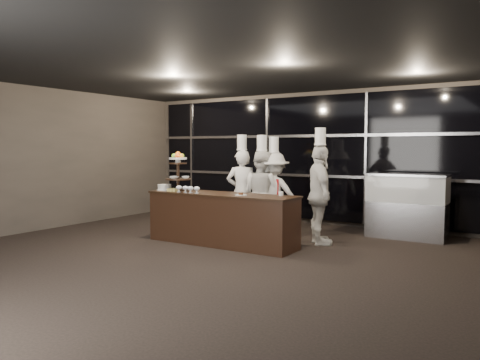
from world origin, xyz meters
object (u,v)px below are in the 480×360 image
Objects in this scene: chef_a at (242,191)px; chef_b at (262,193)px; display_case at (407,203)px; display_stand at (178,169)px; layer_cake at (164,187)px; buffet_counter at (222,219)px; chef_c at (274,194)px; chef_d at (320,194)px.

chef_a is 0.44m from chef_b.
display_stand is at bearing -146.83° from display_case.
chef_b reaches higher than layer_cake.
buffet_counter is 9.47× the size of layer_cake.
layer_cake is 0.15× the size of chef_c.
chef_c reaches higher than display_case.
chef_a is 1.02× the size of chef_c.
buffet_counter is 1.33m from display_stand.
chef_b is (-2.44, -1.33, 0.17)m from display_case.
chef_a reaches higher than display_stand.
chef_b is at bearing -137.38° from chef_c.
display_stand is 2.48× the size of layer_cake.
chef_d reaches higher than chef_b.
chef_d is at bearing -3.03° from chef_a.
layer_cake is at bearing -148.34° from display_case.
chef_b reaches higher than display_case.
buffet_counter is 3.58m from display_case.
chef_a reaches higher than chef_b.
chef_b is (1.22, 1.06, -0.49)m from display_stand.
chef_b is at bearing 2.65° from chef_a.
display_stand is 0.36× the size of chef_d.
chef_d is (2.47, 0.95, -0.43)m from display_stand.
display_case is at bearing 33.17° from display_stand.
chef_a is (-0.23, 1.04, 0.41)m from buffet_counter.
chef_d reaches higher than chef_a.
chef_d reaches higher than buffet_counter.
chef_a is 1.70m from chef_d.
chef_b is 0.24m from chef_c.
display_case is 0.70× the size of chef_d.
chef_a reaches higher than buffet_counter.
chef_c reaches higher than display_stand.
display_stand is 0.48m from layer_cake.
display_stand is (-1.00, -0.00, 0.87)m from buffet_counter.
buffet_counter is at bearing -147.10° from chef_d.
layer_cake is 2.12m from chef_c.
chef_a is (-2.88, -1.35, 0.19)m from display_case.
chef_c is (0.62, 0.18, -0.04)m from chef_a.
buffet_counter is 1.43× the size of chef_a.
display_case reaches higher than layer_cake.
layer_cake is at bearing -134.47° from chef_a.
chef_a reaches higher than layer_cake.
chef_c is at bearing 16.42° from chef_a.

